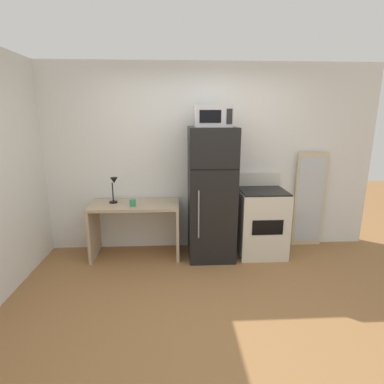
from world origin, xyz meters
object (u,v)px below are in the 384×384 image
(desk_lamp, at_px, (114,186))
(coffee_mug, at_px, (133,203))
(desk, at_px, (135,219))
(leaning_mirror, at_px, (309,200))
(refrigerator, at_px, (211,194))
(microwave, at_px, (213,116))
(oven_range, at_px, (261,222))

(desk_lamp, distance_m, coffee_mug, 0.37)
(desk, distance_m, leaning_mirror, 2.53)
(refrigerator, bearing_deg, leaning_mirror, 10.64)
(desk_lamp, height_order, refrigerator, refrigerator)
(desk_lamp, relative_size, refrigerator, 0.20)
(refrigerator, bearing_deg, desk_lamp, 176.20)
(microwave, xyz_separation_m, oven_range, (0.70, 0.04, -1.42))
(microwave, bearing_deg, refrigerator, 90.32)
(oven_range, height_order, leaning_mirror, leaning_mirror)
(coffee_mug, bearing_deg, microwave, 3.52)
(microwave, relative_size, leaning_mirror, 0.33)
(coffee_mug, height_order, oven_range, oven_range)
(desk, bearing_deg, oven_range, -0.73)
(leaning_mirror, bearing_deg, refrigerator, -169.36)
(desk, height_order, coffee_mug, coffee_mug)
(desk, distance_m, coffee_mug, 0.30)
(coffee_mug, distance_m, oven_range, 1.78)
(desk, xyz_separation_m, coffee_mug, (-0.01, -0.13, 0.27))
(desk, bearing_deg, refrigerator, -2.50)
(desk_lamp, relative_size, oven_range, 0.32)
(refrigerator, relative_size, oven_range, 1.60)
(refrigerator, bearing_deg, coffee_mug, -175.32)
(desk_lamp, height_order, microwave, microwave)
(desk_lamp, bearing_deg, leaning_mirror, 3.94)
(coffee_mug, distance_m, refrigerator, 1.04)
(desk_lamp, height_order, leaning_mirror, leaning_mirror)
(desk_lamp, bearing_deg, desk, -8.70)
(desk, relative_size, oven_range, 1.08)
(desk, bearing_deg, coffee_mug, -93.04)
(refrigerator, xyz_separation_m, microwave, (0.00, -0.02, 1.01))
(coffee_mug, height_order, refrigerator, refrigerator)
(leaning_mirror, bearing_deg, microwave, -168.57)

